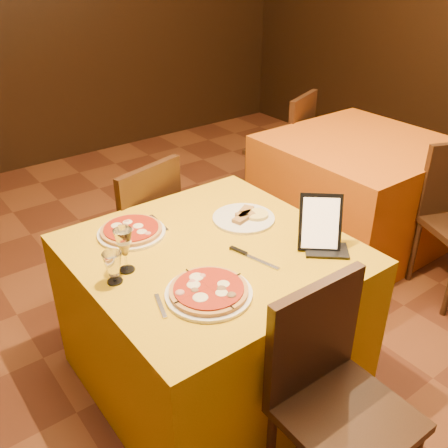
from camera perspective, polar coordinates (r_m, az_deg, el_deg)
floor at (r=2.54m, az=4.31°, el=-18.97°), size 6.00×7.00×0.01m
main_table at (r=2.36m, az=-1.28°, el=-10.49°), size 1.10×1.10×0.75m
side_table at (r=3.61m, az=14.81°, el=3.56°), size 1.10×1.10×0.75m
chair_main_near at (r=1.90m, az=13.88°, el=-20.60°), size 0.39×0.39×0.91m
chair_main_far at (r=2.88m, az=-10.63°, el=-0.99°), size 0.47×0.47×0.91m
chair_side_far at (r=4.07m, az=6.19°, el=8.59°), size 0.53×0.53×0.91m
pizza_near at (r=1.86m, az=-1.76°, el=-7.75°), size 0.33×0.33×0.03m
pizza_far at (r=2.27m, az=-10.54°, el=-0.83°), size 0.30×0.30×0.03m
cutlet_dish at (r=2.35m, az=2.26°, el=0.78°), size 0.29×0.29×0.03m
wine_glass at (r=1.99m, az=-11.28°, el=-2.95°), size 0.08×0.08×0.19m
water_glass at (r=1.94m, az=-12.53°, el=-4.92°), size 0.07×0.07×0.13m
tablet at (r=2.13m, az=10.94°, el=0.20°), size 0.20×0.19×0.23m
knife at (r=2.07m, az=3.53°, el=-4.01°), size 0.08×0.24×0.01m
fork_near at (r=1.83m, az=-7.26°, el=-9.26°), size 0.06×0.14×0.01m
fork_far at (r=2.34m, az=-7.48°, el=0.13°), size 0.03×0.17×0.01m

